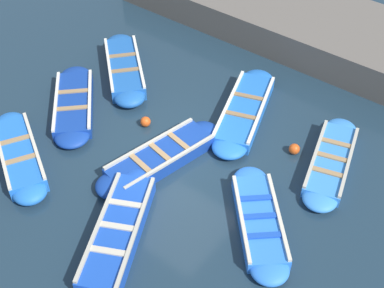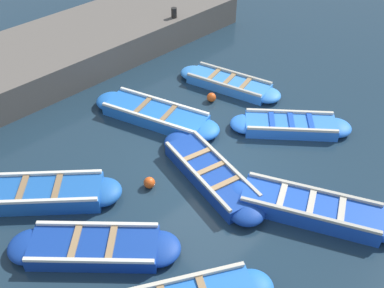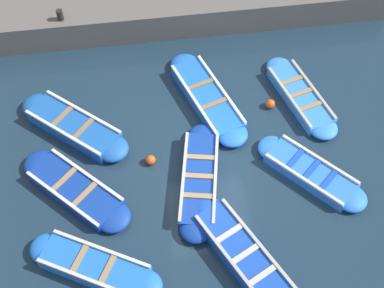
{
  "view_description": "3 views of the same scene",
  "coord_description": "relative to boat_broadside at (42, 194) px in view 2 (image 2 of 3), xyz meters",
  "views": [
    {
      "loc": [
        7.28,
        5.98,
        9.51
      ],
      "look_at": [
        -0.55,
        -0.04,
        0.18
      ],
      "focal_mm": 50.0,
      "sensor_mm": 36.0,
      "label": 1
    },
    {
      "loc": [
        5.66,
        -6.18,
        7.66
      ],
      "look_at": [
        -0.54,
        -0.16,
        0.5
      ],
      "focal_mm": 42.0,
      "sensor_mm": 36.0,
      "label": 2
    },
    {
      "loc": [
        7.66,
        -1.58,
        12.27
      ],
      "look_at": [
        -0.64,
        -0.43,
        0.51
      ],
      "focal_mm": 50.0,
      "sensor_mm": 36.0,
      "label": 3
    }
  ],
  "objects": [
    {
      "name": "ground_plane",
      "position": [
        1.92,
        3.64,
        -0.2
      ],
      "size": [
        120.0,
        120.0,
        0.0
      ],
      "primitive_type": "plane",
      "color": "#1C303F"
    },
    {
      "name": "boat_broadside",
      "position": [
        0.0,
        0.0,
        0.0
      ],
      "size": [
        3.1,
        3.35,
        0.46
      ],
      "color": "#1E59AD",
      "rests_on": "ground"
    },
    {
      "name": "boat_tucked",
      "position": [
        2.07,
        0.01,
        -0.04
      ],
      "size": [
        3.18,
        3.16,
        0.38
      ],
      "color": "navy",
      "rests_on": "ground"
    },
    {
      "name": "boat_alongside",
      "position": [
        -0.56,
        3.92,
        -0.03
      ],
      "size": [
        4.01,
        2.12,
        0.41
      ],
      "color": "blue",
      "rests_on": "ground"
    },
    {
      "name": "boat_near_quay",
      "position": [
        2.41,
        6.27,
        -0.04
      ],
      "size": [
        3.03,
        2.84,
        0.37
      ],
      "color": "blue",
      "rests_on": "ground"
    },
    {
      "name": "boat_inner_gap",
      "position": [
        2.23,
        3.27,
        -0.02
      ],
      "size": [
        3.78,
        1.58,
        0.42
      ],
      "color": "navy",
      "rests_on": "ground"
    },
    {
      "name": "boat_mid_row",
      "position": [
        -0.25,
        6.68,
        -0.05
      ],
      "size": [
        3.51,
        1.71,
        0.36
      ],
      "color": "#3884E0",
      "rests_on": "ground"
    },
    {
      "name": "boat_outer_right",
      "position": [
        4.56,
        4.04,
        0.0
      ],
      "size": [
        3.86,
        2.48,
        0.46
      ],
      "color": "#1947B7",
      "rests_on": "ground"
    },
    {
      "name": "quay_wall",
      "position": [
        -5.1,
        3.64,
        0.3
      ],
      "size": [
        3.59,
        13.64,
        1.0
      ],
      "color": "#605951",
      "rests_on": "ground"
    },
    {
      "name": "bollard_mid_north",
      "position": [
        -3.65,
        7.49,
        0.97
      ],
      "size": [
        0.2,
        0.2,
        0.35
      ],
      "primitive_type": "cylinder",
      "color": "black",
      "rests_on": "quay_wall"
    },
    {
      "name": "buoy_orange_near",
      "position": [
        1.4,
        2.05,
        -0.06
      ],
      "size": [
        0.28,
        0.28,
        0.28
      ],
      "primitive_type": "sphere",
      "color": "#E05119",
      "rests_on": "ground"
    },
    {
      "name": "buoy_yellow_far",
      "position": [
        -0.1,
        5.74,
        -0.06
      ],
      "size": [
        0.28,
        0.28,
        0.28
      ],
      "primitive_type": "sphere",
      "color": "#E05119",
      "rests_on": "ground"
    }
  ]
}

